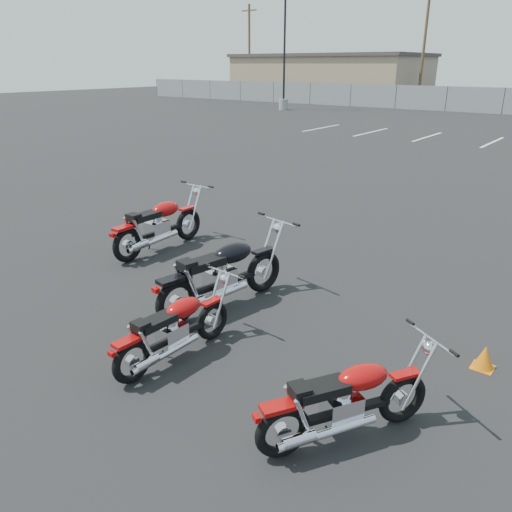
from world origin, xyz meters
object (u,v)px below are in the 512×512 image
Objects in this scene: motorcycle_third_red at (175,329)px; motorcycle_rear_red at (346,401)px; motorcycle_front_red at (159,225)px; motorcycle_second_black at (223,274)px.

motorcycle_third_red is 1.03× the size of motorcycle_rear_red.
motorcycle_front_red is 1.27× the size of motorcycle_rear_red.
motorcycle_third_red is at bearing -71.93° from motorcycle_second_black.
motorcycle_second_black is 1.30× the size of motorcycle_rear_red.
motorcycle_front_red reaches higher than motorcycle_rear_red.
motorcycle_rear_red is at bearing -25.32° from motorcycle_front_red.
motorcycle_second_black is 1.27× the size of motorcycle_third_red.
motorcycle_front_red is at bearing 154.68° from motorcycle_rear_red.
motorcycle_front_red reaches higher than motorcycle_third_red.
motorcycle_front_red is 2.75m from motorcycle_second_black.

